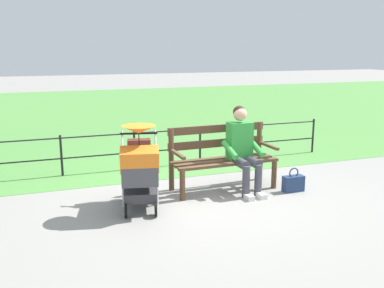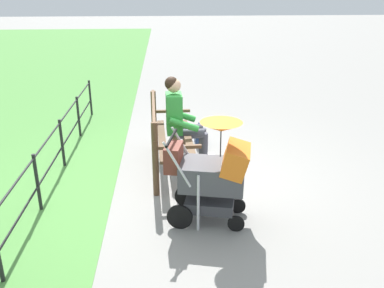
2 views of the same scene
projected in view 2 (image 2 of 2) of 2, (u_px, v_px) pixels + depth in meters
The scene contains 6 objects.
ground_plane at pixel (176, 181), 5.48m from camera, with size 60.00×60.00×0.00m, color gray.
park_bench at pixel (167, 134), 5.66m from camera, with size 1.61×0.64×0.96m.
person_on_bench at pixel (182, 118), 5.85m from camera, with size 0.54×0.74×1.28m.
stroller at pixel (213, 171), 4.38m from camera, with size 0.67×0.96×1.15m.
handbag at pixel (199, 136), 6.72m from camera, with size 0.32×0.14×0.37m.
park_fence at pixel (50, 156), 5.23m from camera, with size 6.26×0.04×0.70m.
Camera 2 is at (4.93, -0.13, 2.46)m, focal length 38.48 mm.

